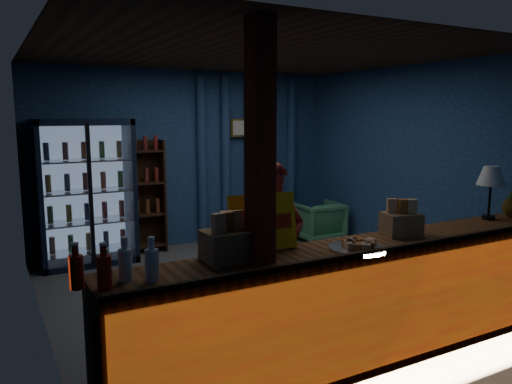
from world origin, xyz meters
TOP-DOWN VIEW (x-y plane):
  - ground at (0.00, 0.00)m, footprint 4.60×4.60m
  - room_walls at (0.00, 0.00)m, footprint 4.60×4.60m
  - counter at (0.00, -1.91)m, footprint 4.40×0.57m
  - support_post at (-1.05, -1.90)m, footprint 0.16×0.16m
  - beverage_cooler at (-1.55, 1.92)m, footprint 1.20×0.62m
  - bottle_shelf at (-0.70, 2.06)m, footprint 0.50×0.28m
  - curtain_folds at (1.00, 2.14)m, footprint 1.74×0.14m
  - framed_picture at (0.85, 2.10)m, footprint 0.36×0.04m
  - shopkeeper at (-0.60, -1.32)m, footprint 0.60×0.41m
  - green_chair at (1.83, 1.38)m, footprint 0.70×0.72m
  - side_table at (1.03, 1.46)m, footprint 0.59×0.51m
  - yellow_sign at (-0.90, -1.68)m, footprint 0.54×0.14m
  - soda_bottles at (-2.05, -1.92)m, footprint 0.51×0.17m
  - snack_box_left at (-1.25, -1.78)m, footprint 0.33×0.28m
  - snack_box_centre at (0.36, -1.82)m, footprint 0.34×0.31m
  - pastry_tray at (-0.27, -2.01)m, footprint 0.44×0.44m
  - table_lamp at (1.56, -1.76)m, footprint 0.26×0.26m

SIDE VIEW (x-z plane):
  - ground at x=0.00m, z-range 0.00..0.00m
  - side_table at x=1.03m, z-range -0.04..0.50m
  - green_chair at x=1.83m, z-range 0.00..0.61m
  - counter at x=0.00m, z-range -0.02..0.97m
  - shopkeeper at x=-0.60m, z-range 0.00..1.59m
  - bottle_shelf at x=-0.70m, z-range -0.01..1.59m
  - beverage_cooler at x=-1.55m, z-range -0.02..1.88m
  - pastry_tray at x=-0.27m, z-range 0.94..1.01m
  - snack_box_centre at x=0.36m, z-range 0.90..1.21m
  - soda_bottles at x=-2.05m, z-range 0.92..1.20m
  - snack_box_left at x=-1.25m, z-range 0.90..1.25m
  - yellow_sign at x=-0.90m, z-range 0.95..1.38m
  - support_post at x=-1.05m, z-range 0.00..2.60m
  - curtain_folds at x=1.00m, z-range 0.05..2.55m
  - table_lamp at x=1.56m, z-range 1.10..1.62m
  - room_walls at x=0.00m, z-range -0.73..3.87m
  - framed_picture at x=0.85m, z-range 1.61..1.89m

